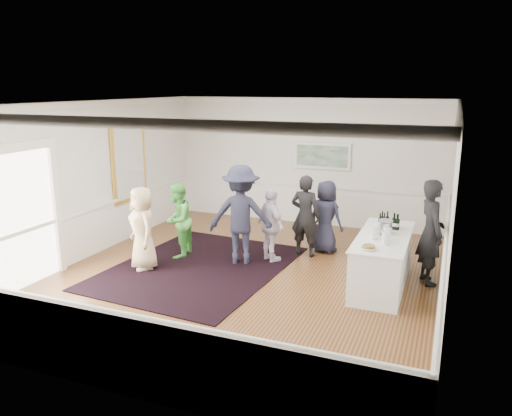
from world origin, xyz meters
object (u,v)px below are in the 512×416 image
at_px(guest_green, 178,220).
at_px(guest_dark_a, 241,215).
at_px(serving_table, 382,261).
at_px(bartender, 431,232).
at_px(guest_tan, 143,228).
at_px(guest_navy, 326,217).
at_px(nut_bowl, 369,248).
at_px(guest_lilac, 271,225).
at_px(ice_bucket, 385,227).
at_px(guest_dark_b, 305,216).

xyz_separation_m(guest_green, guest_dark_a, (1.38, 0.13, 0.21)).
xyz_separation_m(serving_table, bartender, (0.76, 0.47, 0.48)).
bearing_deg(guest_tan, guest_green, 110.04).
distance_m(guest_navy, nut_bowl, 2.68).
height_order(guest_lilac, nut_bowl, guest_lilac).
xyz_separation_m(guest_green, guest_navy, (2.78, 1.42, -0.00)).
distance_m(serving_table, bartender, 1.01).
bearing_deg(guest_lilac, bartender, -142.34).
height_order(bartender, guest_navy, bartender).
height_order(bartender, ice_bucket, bartender).
distance_m(ice_bucket, nut_bowl, 1.03).
bearing_deg(guest_green, bartender, 86.74).
distance_m(guest_green, guest_dark_b, 2.65).
height_order(serving_table, guest_green, guest_green).
xyz_separation_m(guest_tan, ice_bucket, (4.44, 0.97, 0.23)).
distance_m(guest_tan, guest_dark_a, 1.93).
height_order(ice_bucket, nut_bowl, ice_bucket).
height_order(guest_dark_a, guest_navy, guest_dark_a).
bearing_deg(guest_navy, guest_tan, 56.52).
distance_m(guest_dark_b, nut_bowl, 2.54).
bearing_deg(ice_bucket, guest_green, -178.66).
height_order(guest_navy, nut_bowl, guest_navy).
xyz_separation_m(bartender, ice_bucket, (-0.76, -0.33, 0.10)).
height_order(guest_dark_a, ice_bucket, guest_dark_a).
bearing_deg(guest_tan, ice_bucket, 49.20).
xyz_separation_m(guest_tan, guest_navy, (3.04, 2.29, -0.04)).
xyz_separation_m(ice_bucket, nut_bowl, (-0.12, -1.02, -0.08)).
height_order(guest_tan, guest_green, guest_tan).
bearing_deg(guest_dark_b, guest_lilac, 52.72).
bearing_deg(guest_dark_a, guest_dark_b, -154.65).
bearing_deg(nut_bowl, guest_navy, 118.66).
bearing_deg(guest_dark_a, serving_table, 161.31).
xyz_separation_m(guest_tan, guest_dark_a, (1.64, 1.00, 0.18)).
bearing_deg(guest_dark_a, nut_bowl, 143.45).
bearing_deg(serving_table, guest_tan, -169.44).
bearing_deg(bartender, nut_bowl, 124.69).
bearing_deg(ice_bucket, guest_lilac, 171.43).
xyz_separation_m(guest_tan, nut_bowl, (4.32, -0.05, 0.16)).
xyz_separation_m(bartender, guest_navy, (-2.16, 1.00, -0.17)).
distance_m(bartender, nut_bowl, 1.61).
bearing_deg(guest_dark_b, nut_bowl, 134.34).
height_order(guest_tan, guest_navy, guest_tan).
relative_size(guest_green, guest_navy, 1.00).
relative_size(bartender, ice_bucket, 7.33).
height_order(bartender, guest_green, bartender).
xyz_separation_m(guest_green, guest_lilac, (1.90, 0.44, -0.03)).
bearing_deg(guest_lilac, nut_bowl, -174.25).
height_order(bartender, nut_bowl, bartender).
bearing_deg(serving_table, bartender, 31.58).
bearing_deg(serving_table, nut_bowl, -97.88).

